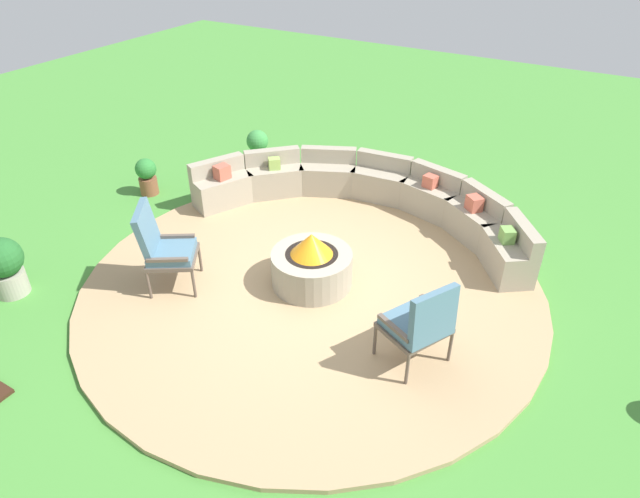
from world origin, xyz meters
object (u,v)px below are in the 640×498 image
Objects in this scene: lounge_chair_front_left at (163,246)px; potted_plant_1 at (258,146)px; lounge_chair_front_right at (421,322)px; potted_plant_0 at (147,175)px; fire_pit at (312,264)px; potted_plant_2 at (4,265)px; curved_stone_bench at (368,196)px.

lounge_chair_front_left is 1.65× the size of potted_plant_1.
lounge_chair_front_right reaches higher than potted_plant_0.
potted_plant_0 is at bearing 167.23° from fire_pit.
lounge_chair_front_right reaches higher than potted_plant_2.
potted_plant_2 is at bearing 131.84° from lounge_chair_front_right.
potted_plant_1 reaches higher than potted_plant_0.
potted_plant_1 is at bearing 79.52° from lounge_chair_front_right.
potted_plant_0 is (-3.58, 0.81, -0.01)m from fire_pit.
curved_stone_bench is 3.15m from lounge_chair_front_right.
fire_pit is 1.30× the size of potted_plant_2.
lounge_chair_front_right reaches higher than potted_plant_1.
fire_pit reaches higher than potted_plant_1.
potted_plant_1 is (-2.66, 2.57, 0.05)m from fire_pit.
fire_pit is at bearing 95.27° from lounge_chair_front_right.
fire_pit is 3.69m from potted_plant_1.
lounge_chair_front_right is at bearing 15.77° from potted_plant_2.
potted_plant_0 is at bearing -161.77° from curved_stone_bench.
fire_pit reaches higher than potted_plant_0.
curved_stone_bench reaches higher than potted_plant_0.
curved_stone_bench is (-0.18, 1.93, 0.01)m from fire_pit.
potted_plant_0 is at bearing -162.73° from lounge_chair_front_left.
potted_plant_1 is at bearing 136.01° from fire_pit.
potted_plant_2 reaches higher than potted_plant_1.
potted_plant_0 is 0.79× the size of potted_plant_2.
lounge_chair_front_right is 5.43m from potted_plant_0.
lounge_chair_front_left is at bearing 121.43° from lounge_chair_front_right.
lounge_chair_front_right is at bearing -15.37° from potted_plant_0.
curved_stone_bench is at bearing 53.01° from potted_plant_2.
potted_plant_2 is (-0.47, -4.54, 0.03)m from potted_plant_1.
fire_pit is 0.90× the size of lounge_chair_front_left.
lounge_chair_front_left is at bearing 33.15° from potted_plant_2.
fire_pit is 1.80m from lounge_chair_front_left.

